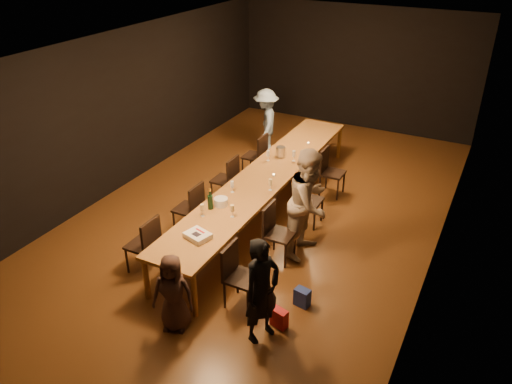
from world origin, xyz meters
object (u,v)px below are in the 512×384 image
at_px(chair_right_3, 333,172).
at_px(man_blue, 266,122).
at_px(birthday_cake, 198,236).
at_px(champagne_bottle, 210,199).
at_px(chair_left_0, 142,244).
at_px(chair_left_3, 254,156).
at_px(woman_tan, 309,203).
at_px(child, 173,293).
at_px(chair_right_1, 280,234).
at_px(chair_left_1, 188,208).
at_px(plate_stack, 221,202).
at_px(table, 265,177).
at_px(chair_left_2, 224,179).
at_px(chair_right_2, 309,200).
at_px(woman_birthday, 262,291).
at_px(chair_right_0, 242,277).
at_px(ice_bucket, 281,152).

xyz_separation_m(chair_right_3, man_blue, (-2.00, 1.14, 0.29)).
bearing_deg(birthday_cake, champagne_bottle, 124.80).
bearing_deg(chair_left_0, chair_left_3, 0.00).
bearing_deg(chair_left_3, birthday_cake, -165.45).
xyz_separation_m(woman_tan, champagne_bottle, (-1.38, -0.65, 0.04)).
height_order(chair_left_3, child, child).
bearing_deg(woman_tan, birthday_cake, 146.86).
xyz_separation_m(chair_right_1, chair_left_1, (-1.70, 0.00, 0.00)).
bearing_deg(plate_stack, birthday_cake, -79.04).
relative_size(table, chair_left_2, 6.45).
distance_m(table, chair_right_1, 1.49).
height_order(table, champagne_bottle, champagne_bottle).
relative_size(chair_right_2, chair_left_3, 1.00).
xyz_separation_m(chair_right_2, man_blue, (-2.00, 2.34, 0.29)).
bearing_deg(woman_birthday, table, 47.33).
relative_size(woman_birthday, champagne_bottle, 4.08).
height_order(chair_left_0, chair_left_3, same).
height_order(chair_right_2, birthday_cake, chair_right_2).
xyz_separation_m(chair_right_1, chair_right_2, (0.00, 1.20, 0.00)).
relative_size(chair_right_2, woman_birthday, 0.64).
relative_size(chair_left_2, champagne_bottle, 2.62).
xyz_separation_m(chair_left_3, plate_stack, (0.71, -2.48, 0.35)).
distance_m(chair_left_0, birthday_cake, 0.96).
xyz_separation_m(man_blue, birthday_cake, (1.19, -4.57, 0.04)).
distance_m(chair_right_2, chair_left_0, 2.94).
bearing_deg(child, champagne_bottle, 87.67).
bearing_deg(chair_right_0, table, -160.50).
distance_m(chair_right_1, woman_birthday, 1.71).
xyz_separation_m(chair_right_0, child, (-0.57, -0.78, 0.09)).
height_order(chair_right_2, chair_left_3, same).
bearing_deg(chair_right_3, chair_left_3, -90.00).
bearing_deg(chair_left_2, chair_right_1, -125.22).
xyz_separation_m(table, woman_birthday, (1.35, -2.81, 0.02)).
xyz_separation_m(chair_right_0, chair_right_1, (0.00, 1.20, 0.00)).
height_order(chair_left_1, man_blue, man_blue).
distance_m(chair_left_2, ice_bucket, 1.19).
relative_size(chair_right_0, birthday_cake, 2.30).
bearing_deg(chair_left_0, man_blue, 3.62).
distance_m(table, chair_right_2, 0.88).
relative_size(chair_right_2, birthday_cake, 2.30).
bearing_deg(woman_tan, chair_right_1, 148.16).
relative_size(chair_right_2, plate_stack, 4.23).
xyz_separation_m(chair_right_0, woman_tan, (0.30, 1.61, 0.42)).
height_order(woman_birthday, plate_stack, woman_birthday).
bearing_deg(chair_right_2, chair_right_0, -0.00).
bearing_deg(table, plate_stack, -96.38).
bearing_deg(man_blue, chair_left_0, -21.24).
height_order(woman_birthday, champagne_bottle, woman_birthday).
xyz_separation_m(chair_right_3, woman_birthday, (0.50, -4.01, 0.26)).
bearing_deg(child, chair_right_1, 55.17).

